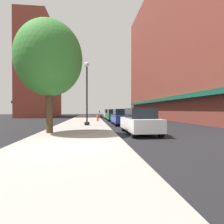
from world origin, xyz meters
name	(u,v)px	position (x,y,z in m)	size (l,w,h in m)	color
ground_plane	(113,121)	(4.00, 18.00, 0.00)	(90.00, 90.00, 0.00)	black
sidewalk_slab	(86,120)	(0.00, 19.00, 0.06)	(4.80, 50.00, 0.12)	gray
building_right_brick	(174,47)	(14.99, 22.00, 12.50)	(6.80, 40.00, 25.06)	brown
building_far_background	(42,72)	(-11.01, 37.00, 10.70)	(6.80, 18.00, 21.44)	brown
lamppost	(87,92)	(0.48, 9.55, 3.20)	(0.48, 0.48, 5.90)	black
fire_hydrant	(98,118)	(1.67, 15.58, 0.52)	(0.33, 0.26, 0.79)	#E05614
parking_meter_near	(100,114)	(2.05, 18.87, 0.95)	(0.14, 0.09, 1.31)	slate
tree_near	(49,59)	(-1.68, 4.20, 4.72)	(4.05, 4.05, 6.95)	#4C3823
car_white	(140,121)	(4.00, 3.96, 0.81)	(1.80, 4.30, 1.66)	black
car_blue	(122,117)	(4.00, 10.87, 0.81)	(1.80, 4.30, 1.66)	black
car_green	(113,115)	(4.00, 17.86, 0.81)	(1.80, 4.30, 1.66)	black
car_silver	(109,114)	(4.00, 24.04, 0.81)	(1.80, 4.30, 1.66)	black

